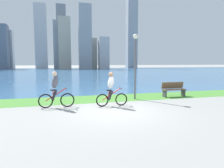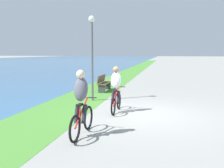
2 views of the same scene
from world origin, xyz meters
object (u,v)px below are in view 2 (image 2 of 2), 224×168
object	(u,v)px
lamppost_tall	(92,45)
bench_near_path	(104,83)
cyclist_trailing	(81,104)
cyclist_lead	(116,89)

from	to	relation	value
lamppost_tall	bench_near_path	bearing A→B (deg)	4.06
cyclist_trailing	lamppost_tall	size ratio (longest dim) A/B	0.46
cyclist_lead	bench_near_path	size ratio (longest dim) A/B	1.10
bench_near_path	lamppost_tall	bearing A→B (deg)	-175.94
cyclist_lead	cyclist_trailing	world-z (taller)	cyclist_trailing
cyclist_lead	bench_near_path	world-z (taller)	cyclist_lead
bench_near_path	lamppost_tall	size ratio (longest dim) A/B	0.40
lamppost_tall	cyclist_trailing	bearing A→B (deg)	-165.86
cyclist_lead	lamppost_tall	xyz separation A→B (m)	(1.80, 1.46, 1.62)
cyclist_lead	lamppost_tall	distance (m)	2.83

